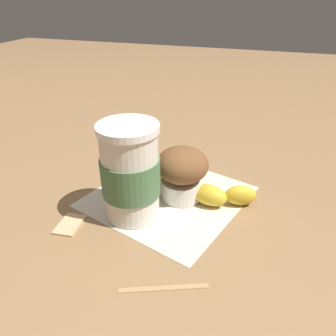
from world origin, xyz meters
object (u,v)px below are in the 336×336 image
Objects in this scene: coffee_cup at (130,173)px; muffin at (182,171)px; banana at (197,188)px; sugar_packet at (69,224)px.

coffee_cup reaches higher than muffin.
coffee_cup is 0.13m from banana.
banana is (0.01, -0.03, -0.03)m from muffin.
coffee_cup is 0.09m from muffin.
muffin is 0.19m from sugar_packet.
sugar_packet is (-0.06, 0.08, -0.07)m from coffee_cup.
banana is 3.82× the size of sugar_packet.
banana is at bearing -72.15° from muffin.
sugar_packet is at bearing 129.13° from banana.
sugar_packet is at bearing 132.07° from muffin.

